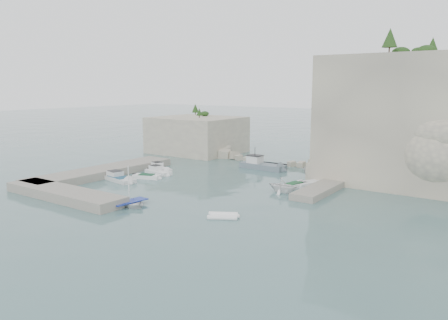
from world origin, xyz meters
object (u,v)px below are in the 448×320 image
Objects in this scene: motorboat_a at (160,171)px; tender_east_d at (319,180)px; tender_east_a at (283,192)px; motorboat_d at (119,181)px; rowboat at (130,206)px; tender_east_b at (294,187)px; motorboat_c at (147,178)px; motorboat_b at (158,174)px; tender_east_c at (310,185)px; work_boat at (263,169)px; inflatable_dinghy at (223,218)px.

motorboat_a is 24.47m from tender_east_d.
motorboat_d is at bearing 108.63° from tender_east_a.
rowboat is 21.55m from tender_east_b.
rowboat is (8.85, -11.46, 0.00)m from motorboat_c.
tender_east_b is at bearing 36.71° from motorboat_d.
motorboat_c is at bearing -65.90° from motorboat_b.
motorboat_d reaches higher than tender_east_b.
motorboat_b is 1.02× the size of tender_east_c.
motorboat_b is 3.31m from motorboat_c.
rowboat is 0.56× the size of work_boat.
tender_east_c is at bearing 56.56° from inflatable_dinghy.
tender_east_d reaches higher than rowboat.
tender_east_a is at bearing 29.34° from motorboat_d.
tender_east_a is 0.88× the size of tender_east_b.
motorboat_d is 13.64m from rowboat.
rowboat is at bearing -25.51° from motorboat_d.
rowboat is at bearing -46.80° from motorboat_b.
tender_east_d is at bearing 3.86° from tender_east_b.
tender_east_b is at bearing -24.89° from rowboat.
motorboat_d is at bearing -91.41° from motorboat_b.
motorboat_b is at bearing 89.74° from motorboat_d.
tender_east_c is at bearing -28.40° from work_boat.
inflatable_dinghy is 0.64× the size of tender_east_c.
work_boat reaches higher than motorboat_b.
motorboat_b is at bearing 119.12° from inflatable_dinghy.
tender_east_d is at bearing 35.33° from motorboat_b.
tender_east_d is (0.85, 6.24, 0.00)m from tender_east_b.
motorboat_c is at bearing 42.96° from rowboat.
motorboat_a is 1.25× the size of tender_east_b.
motorboat_b reaches higher than rowboat.
motorboat_b is 0.62× the size of work_boat.
inflatable_dinghy is 0.39× the size of work_boat.
motorboat_c is (0.82, -3.21, 0.00)m from motorboat_b.
motorboat_a is at bearing 121.62° from tender_east_c.
motorboat_b reaches higher than motorboat_c.
motorboat_d is 1.33× the size of tender_east_d.
rowboat is at bearing 144.98° from tender_east_a.
tender_east_a is 0.46× the size of work_boat.
rowboat is 27.48m from tender_east_d.
tender_east_c is 0.61× the size of work_boat.
tender_east_c is at bearing 26.22° from motorboat_a.
motorboat_d is 23.01m from tender_east_a.
motorboat_d is 28.18m from tender_east_d.
inflatable_dinghy is 0.75× the size of tender_east_b.
tender_east_d is 11.02m from work_boat.
tender_east_a is 9.54m from tender_east_d.
motorboat_c is at bearing 68.67° from motorboat_d.
rowboat is 1.06× the size of tender_east_b.
tender_east_d is 0.61× the size of work_boat.
rowboat is at bearing 171.84° from tender_east_c.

